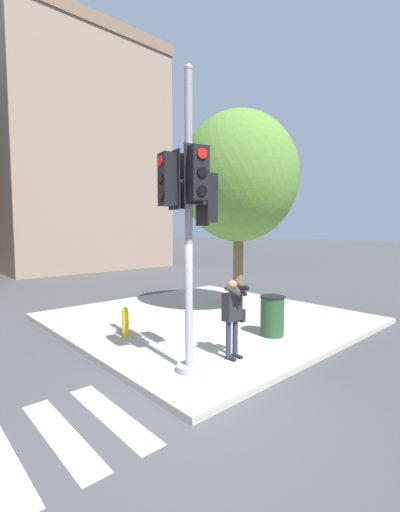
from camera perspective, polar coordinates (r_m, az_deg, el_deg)
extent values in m
plane|color=#424244|center=(5.99, -0.75, -23.07)|extent=(160.00, 160.00, 0.00)
cube|color=#ADA89E|center=(10.61, 0.97, -10.30)|extent=(8.00, 8.00, 0.13)
cube|color=silver|center=(5.79, -14.51, -24.26)|extent=(0.37, 2.25, 0.01)
cube|color=silver|center=(5.53, -22.15, -25.91)|extent=(0.37, 2.25, 0.01)
cylinder|color=#939399|center=(6.72, -1.83, -18.15)|extent=(0.47, 0.47, 0.12)
cylinder|color=#939399|center=(6.20, -1.90, 5.57)|extent=(0.14, 0.14, 5.28)
sphere|color=#939399|center=(6.80, -1.96, 28.78)|extent=(0.16, 0.16, 0.16)
cylinder|color=#939399|center=(6.42, -2.74, 12.46)|extent=(0.09, 0.23, 0.05)
cube|color=black|center=(6.63, -3.73, 12.21)|extent=(0.34, 0.29, 0.90)
cube|color=black|center=(6.51, -3.18, 12.35)|extent=(0.42, 0.10, 1.02)
cylinder|color=red|center=(6.79, -4.29, 14.58)|extent=(0.17, 0.06, 0.17)
cylinder|color=black|center=(6.75, -4.27, 12.07)|extent=(0.17, 0.06, 0.17)
cylinder|color=black|center=(6.71, -4.26, 9.53)|extent=(0.17, 0.06, 0.17)
cylinder|color=#939399|center=(6.10, -1.20, 13.31)|extent=(0.11, 0.23, 0.05)
cube|color=black|center=(5.89, -0.23, 13.62)|extent=(0.36, 0.32, 0.90)
cube|color=black|center=(6.01, -0.79, 13.44)|extent=(0.41, 0.14, 1.02)
cylinder|color=red|center=(5.83, 0.36, 16.73)|extent=(0.17, 0.08, 0.17)
cylinder|color=black|center=(5.77, 0.36, 13.81)|extent=(0.17, 0.08, 0.17)
cylinder|color=black|center=(5.73, 0.36, 10.85)|extent=(0.17, 0.08, 0.17)
cylinder|color=#939399|center=(6.17, -3.46, 12.43)|extent=(0.23, 0.09, 0.05)
cube|color=black|center=(6.07, -5.47, 12.55)|extent=(0.29, 0.34, 0.90)
cube|color=black|center=(6.13, -4.32, 12.48)|extent=(0.11, 0.42, 1.02)
cylinder|color=red|center=(6.06, -6.69, 15.42)|extent=(0.06, 0.17, 0.17)
cylinder|color=black|center=(6.01, -6.66, 12.62)|extent=(0.06, 0.17, 0.17)
cylinder|color=black|center=(5.98, -6.64, 9.77)|extent=(0.06, 0.17, 0.17)
cylinder|color=#939399|center=(6.32, -0.43, 9.67)|extent=(0.23, 0.09, 0.05)
cube|color=black|center=(6.44, 1.38, 9.57)|extent=(0.29, 0.34, 0.90)
cube|color=black|center=(6.37, 0.37, 9.62)|extent=(0.10, 0.42, 1.02)
cylinder|color=red|center=(6.55, 2.40, 12.12)|extent=(0.06, 0.17, 0.17)
cylinder|color=black|center=(6.51, 2.39, 9.51)|extent=(0.06, 0.17, 0.17)
cylinder|color=black|center=(6.50, 2.38, 6.87)|extent=(0.06, 0.17, 0.17)
cube|color=black|center=(7.26, 5.12, -16.67)|extent=(0.09, 0.24, 0.05)
cube|color=black|center=(7.40, 6.22, -16.26)|extent=(0.09, 0.24, 0.05)
cylinder|color=#282D42|center=(7.18, 4.78, -13.79)|extent=(0.11, 0.11, 0.79)
cylinder|color=#282D42|center=(7.32, 5.88, -13.43)|extent=(0.11, 0.11, 0.79)
cube|color=#232326|center=(7.07, 5.38, -8.39)|extent=(0.40, 0.22, 0.56)
sphere|color=#8C664C|center=(6.98, 5.41, -4.84)|extent=(0.21, 0.21, 0.21)
cube|color=black|center=(6.78, 7.34, -5.31)|extent=(0.12, 0.10, 0.09)
cylinder|color=black|center=(6.74, 7.80, -5.38)|extent=(0.06, 0.08, 0.06)
cylinder|color=#232326|center=(6.80, 5.50, -5.87)|extent=(0.23, 0.35, 0.22)
cylinder|color=#232326|center=(7.00, 7.00, -5.58)|extent=(0.23, 0.35, 0.22)
cube|color=black|center=(7.34, 6.75, -9.77)|extent=(0.10, 0.20, 0.26)
cylinder|color=brown|center=(10.87, 6.36, -1.62)|extent=(0.31, 0.31, 2.98)
ellipsoid|color=#568433|center=(10.93, 6.49, 12.94)|extent=(3.63, 3.63, 4.00)
cylinder|color=yellow|center=(8.74, -12.33, -11.08)|extent=(0.16, 0.16, 0.63)
sphere|color=yellow|center=(8.65, -12.37, -8.78)|extent=(0.14, 0.14, 0.14)
cylinder|color=yellow|center=(8.63, -11.97, -10.80)|extent=(0.07, 0.06, 0.07)
cylinder|color=#234728|center=(8.81, 11.94, -9.84)|extent=(0.58, 0.58, 0.96)
cylinder|color=black|center=(8.70, 11.99, -6.66)|extent=(0.61, 0.61, 0.04)
cube|color=gray|center=(28.77, -21.02, 13.88)|extent=(10.85, 11.80, 15.21)
cube|color=#7A604C|center=(31.13, -21.50, 28.56)|extent=(11.05, 12.00, 0.80)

